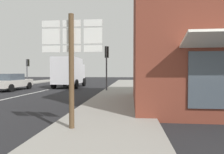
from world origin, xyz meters
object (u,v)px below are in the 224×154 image
delivery_truck (69,72)px  traffic_light_far_left (28,66)px  sedan_far (11,82)px  route_sign_post (72,59)px  traffic_light_near_right (107,58)px

delivery_truck → traffic_light_far_left: bearing=150.8°
sedan_far → route_sign_post: route_sign_post is taller
traffic_light_near_right → route_sign_post: bearing=-87.8°
traffic_light_far_left → sedan_far: bearing=-70.7°
delivery_truck → traffic_light_near_right: size_ratio=1.37×
traffic_light_far_left → traffic_light_near_right: bearing=-34.7°
route_sign_post → traffic_light_near_right: bearing=92.2°
sedan_far → traffic_light_far_left: (-2.54, 7.25, 1.62)m
delivery_truck → route_sign_post: bearing=-71.5°
delivery_truck → route_sign_post: 15.13m
sedan_far → delivery_truck: (4.14, 3.52, 0.89)m
traffic_light_near_right → delivery_truck: bearing=138.2°
route_sign_post → traffic_light_far_left: 21.42m
route_sign_post → sedan_far: bearing=129.6°
sedan_far → delivery_truck: bearing=40.4°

